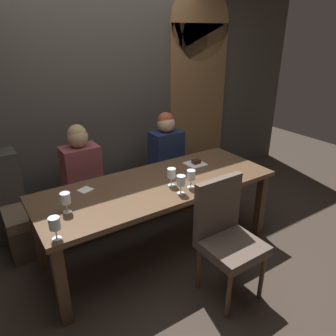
{
  "coord_description": "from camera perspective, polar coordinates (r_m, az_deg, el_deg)",
  "views": [
    {
      "loc": [
        -1.36,
        -2.23,
        2.02
      ],
      "look_at": [
        0.14,
        0.04,
        0.84
      ],
      "focal_mm": 34.1,
      "sensor_mm": 36.0,
      "label": 1
    }
  ],
  "objects": [
    {
      "name": "dessert_plate",
      "position": [
        3.32,
        4.96,
        0.9
      ],
      "size": [
        0.19,
        0.19,
        0.05
      ],
      "color": "white",
      "rests_on": "dining_table"
    },
    {
      "name": "wine_glass_far_right",
      "position": [
        2.53,
        -17.84,
        -5.33
      ],
      "size": [
        0.08,
        0.08,
        0.16
      ],
      "color": "silver",
      "rests_on": "dining_table"
    },
    {
      "name": "diner_redhead",
      "position": [
        3.28,
        -15.33,
        0.78
      ],
      "size": [
        0.36,
        0.24,
        0.75
      ],
      "color": "brown",
      "rests_on": "banquette_bench"
    },
    {
      "name": "folded_napkin",
      "position": [
        2.87,
        -14.57,
        -3.83
      ],
      "size": [
        0.14,
        0.13,
        0.01
      ],
      "primitive_type": "cube",
      "rotation": [
        0.0,
        0.0,
        0.37
      ],
      "color": "silver",
      "rests_on": "dining_table"
    },
    {
      "name": "dining_table",
      "position": [
        2.95,
        -1.83,
        -4.23
      ],
      "size": [
        2.2,
        0.84,
        0.74
      ],
      "color": "#493422",
      "rests_on": "ground"
    },
    {
      "name": "banquette_bench",
      "position": [
        3.69,
        -7.49,
        -5.81
      ],
      "size": [
        2.5,
        0.44,
        0.45
      ],
      "color": "#4A3C2E",
      "rests_on": "ground"
    },
    {
      "name": "ground",
      "position": [
        3.3,
        -1.68,
        -14.3
      ],
      "size": [
        9.0,
        9.0,
        0.0
      ],
      "primitive_type": "plane",
      "color": "#382D26"
    },
    {
      "name": "wine_glass_end_right",
      "position": [
        2.82,
        0.63,
        -1.07
      ],
      "size": [
        0.08,
        0.08,
        0.16
      ],
      "color": "silver",
      "rests_on": "dining_table"
    },
    {
      "name": "arched_door",
      "position": [
        4.38,
        5.41,
        14.74
      ],
      "size": [
        0.9,
        0.05,
        2.55
      ],
      "color": "brown",
      "rests_on": "ground"
    },
    {
      "name": "wine_glass_far_left",
      "position": [
        2.68,
        2.33,
        -2.4
      ],
      "size": [
        0.08,
        0.08,
        0.16
      ],
      "color": "silver",
      "rests_on": "dining_table"
    },
    {
      "name": "diner_bearded",
      "position": [
        3.68,
        -0.32,
        4.01
      ],
      "size": [
        0.36,
        0.24,
        0.74
      ],
      "color": "#192342",
      "rests_on": "banquette_bench"
    },
    {
      "name": "back_wall_tiled",
      "position": [
        3.74,
        -12.22,
        14.94
      ],
      "size": [
        6.0,
        0.12,
        3.0
      ],
      "primitive_type": "cube",
      "color": "#423D38",
      "rests_on": "ground"
    },
    {
      "name": "wine_glass_end_left",
      "position": [
        2.25,
        -19.61,
        -9.47
      ],
      "size": [
        0.08,
        0.08,
        0.16
      ],
      "color": "silver",
      "rests_on": "dining_table"
    },
    {
      "name": "wine_glass_near_left",
      "position": [
        2.79,
        4.13,
        -1.32
      ],
      "size": [
        0.08,
        0.08,
        0.16
      ],
      "color": "silver",
      "rests_on": "dining_table"
    },
    {
      "name": "chair_near_side",
      "position": [
        2.61,
        10.29,
        -11.1
      ],
      "size": [
        0.44,
        0.44,
        0.98
      ],
      "color": "brown",
      "rests_on": "ground"
    }
  ]
}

